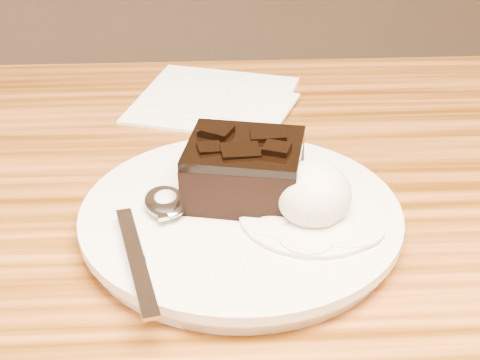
{
  "coord_description": "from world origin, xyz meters",
  "views": [
    {
      "loc": [
        0.01,
        -0.41,
        1.07
      ],
      "look_at": [
        0.03,
        0.06,
        0.79
      ],
      "focal_mm": 54.56,
      "sensor_mm": 36.0,
      "label": 1
    }
  ],
  "objects_px": {
    "spoon": "(166,204)",
    "napkin": "(214,98)",
    "ice_cream_scoop": "(313,194)",
    "brownie": "(244,173)",
    "plate": "(241,221)"
  },
  "relations": [
    {
      "from": "ice_cream_scoop",
      "to": "spoon",
      "type": "bearing_deg",
      "value": 172.05
    },
    {
      "from": "plate",
      "to": "spoon",
      "type": "distance_m",
      "value": 0.06
    },
    {
      "from": "spoon",
      "to": "napkin",
      "type": "relative_size",
      "value": 1.18
    },
    {
      "from": "brownie",
      "to": "napkin",
      "type": "bearing_deg",
      "value": 95.12
    },
    {
      "from": "ice_cream_scoop",
      "to": "plate",
      "type": "bearing_deg",
      "value": 167.01
    },
    {
      "from": "napkin",
      "to": "plate",
      "type": "bearing_deg",
      "value": -86.21
    },
    {
      "from": "plate",
      "to": "napkin",
      "type": "height_order",
      "value": "plate"
    },
    {
      "from": "brownie",
      "to": "spoon",
      "type": "bearing_deg",
      "value": -164.3
    },
    {
      "from": "brownie",
      "to": "spoon",
      "type": "height_order",
      "value": "brownie"
    },
    {
      "from": "brownie",
      "to": "spoon",
      "type": "xyz_separation_m",
      "value": [
        -0.06,
        -0.02,
        -0.01
      ]
    },
    {
      "from": "brownie",
      "to": "napkin",
      "type": "relative_size",
      "value": 0.55
    },
    {
      "from": "ice_cream_scoop",
      "to": "spoon",
      "type": "xyz_separation_m",
      "value": [
        -0.11,
        0.02,
        -0.01
      ]
    },
    {
      "from": "plate",
      "to": "napkin",
      "type": "distance_m",
      "value": 0.24
    },
    {
      "from": "plate",
      "to": "spoon",
      "type": "bearing_deg",
      "value": 176.85
    },
    {
      "from": "spoon",
      "to": "ice_cream_scoop",
      "type": "bearing_deg",
      "value": -20.82
    }
  ]
}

